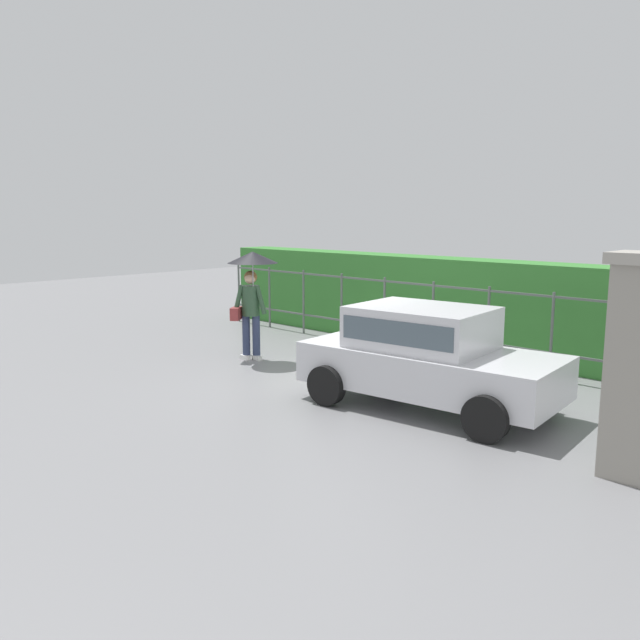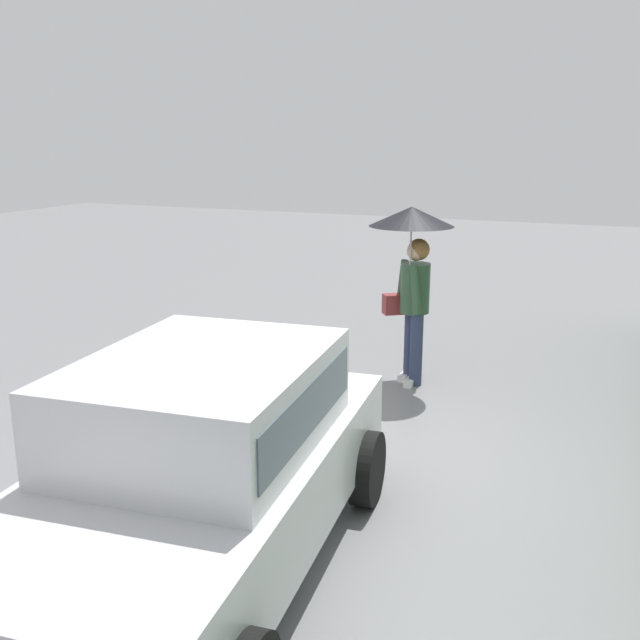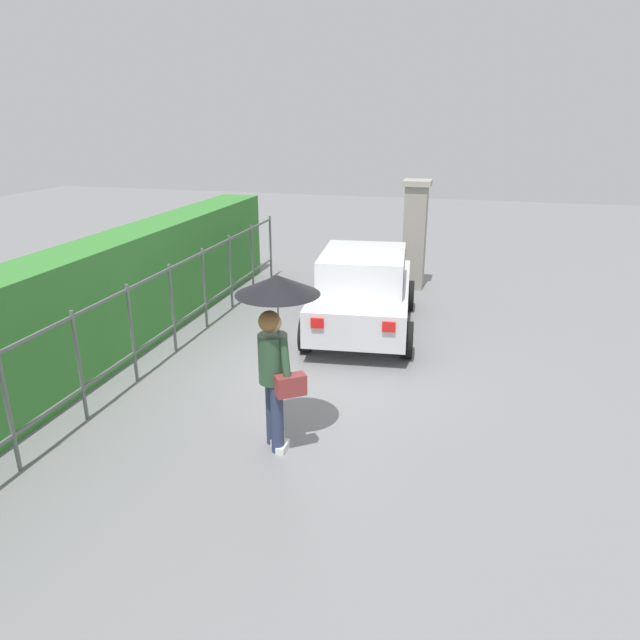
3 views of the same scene
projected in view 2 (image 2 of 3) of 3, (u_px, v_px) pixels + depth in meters
name	position (u px, v px, depth m)	size (l,w,h in m)	color
ground_plane	(346.00, 468.00, 6.40)	(40.00, 40.00, 0.00)	slate
car	(201.00, 458.00, 4.75)	(3.87, 2.17, 1.48)	silver
pedestrian	(412.00, 254.00, 8.22)	(0.96, 0.96, 2.10)	#2D3856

